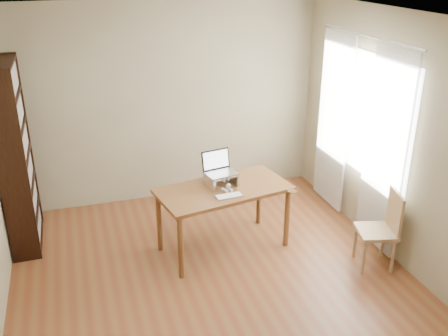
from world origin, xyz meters
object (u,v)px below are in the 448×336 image
bookshelf (15,157)px  cat (217,179)px  laptop (220,167)px  keyboard (229,196)px  desk (224,196)px  chair (382,226)px

bookshelf → cat: size_ratio=4.32×
bookshelf → laptop: bearing=-18.1°
laptop → keyboard: laptop is taller
desk → keyboard: (-0.01, -0.22, 0.11)m
laptop → chair: size_ratio=0.43×
keyboard → cat: 0.34m
keyboard → cat: size_ratio=0.61×
bookshelf → keyboard: bearing=-26.5°
laptop → cat: (-0.04, -0.03, -0.12)m
laptop → bookshelf: bearing=151.2°
cat → chair: 1.81m
keyboard → desk: bearing=84.4°
desk → keyboard: size_ratio=5.14×
keyboard → chair: chair is taller
keyboard → cat: bearing=91.6°
desk → cat: 0.20m
desk → chair: (1.49, -0.81, -0.19)m
bookshelf → laptop: (2.11, -0.69, -0.11)m
bookshelf → cat: (2.08, -0.72, -0.23)m
bookshelf → chair: bookshelf is taller
desk → chair: size_ratio=1.78×
bookshelf → chair: bearing=-24.4°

